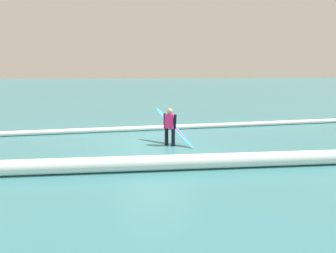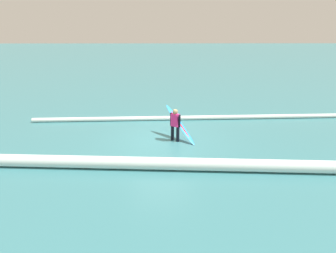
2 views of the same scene
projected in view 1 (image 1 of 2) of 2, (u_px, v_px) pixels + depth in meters
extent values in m
plane|color=teal|center=(153.00, 145.00, 10.79)|extent=(195.53, 195.53, 0.00)
cylinder|color=black|center=(167.00, 137.00, 10.77)|extent=(0.14, 0.14, 0.66)
cylinder|color=black|center=(173.00, 137.00, 10.64)|extent=(0.14, 0.14, 0.66)
cube|color=#D82672|center=(170.00, 121.00, 10.59)|extent=(0.39, 0.37, 0.53)
sphere|color=#9E8960|center=(170.00, 111.00, 10.52)|extent=(0.22, 0.22, 0.22)
cylinder|color=black|center=(165.00, 121.00, 10.69)|extent=(0.09, 0.14, 0.56)
cylinder|color=black|center=(175.00, 122.00, 10.49)|extent=(0.09, 0.21, 0.56)
ellipsoid|color=#268CE5|center=(174.00, 127.00, 10.94)|extent=(1.37, 1.80, 1.34)
ellipsoid|color=red|center=(174.00, 127.00, 10.94)|extent=(1.00, 1.38, 1.08)
cylinder|color=white|center=(192.00, 126.00, 13.91)|extent=(17.71, 0.86, 0.22)
cylinder|color=white|center=(206.00, 161.00, 8.22)|extent=(24.63, 1.94, 0.43)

